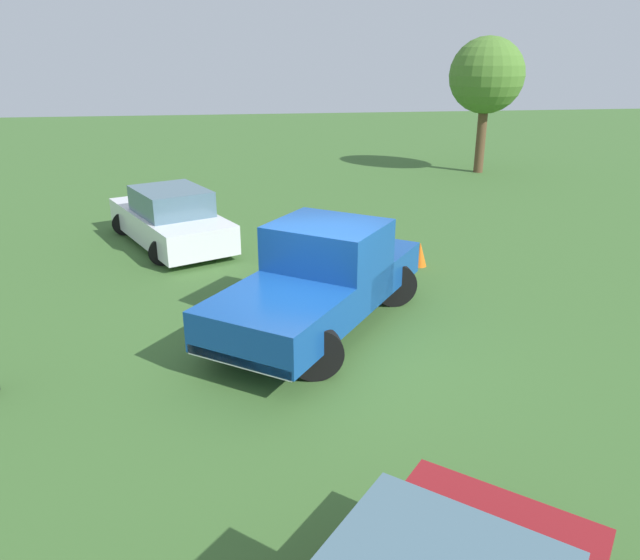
{
  "coord_description": "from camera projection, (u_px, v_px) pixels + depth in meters",
  "views": [
    {
      "loc": [
        -1.31,
        -8.99,
        4.55
      ],
      "look_at": [
        0.11,
        0.6,
        0.9
      ],
      "focal_mm": 34.13,
      "sensor_mm": 36.0,
      "label": 1
    }
  ],
  "objects": [
    {
      "name": "sedan_far",
      "position": [
        170.0,
        219.0,
        15.09
      ],
      "size": [
        3.42,
        4.74,
        1.45
      ],
      "rotation": [
        0.0,
        0.0,
        2.0
      ],
      "color": "black",
      "rests_on": "ground_plane"
    },
    {
      "name": "traffic_cone",
      "position": [
        420.0,
        254.0,
        13.67
      ],
      "size": [
        0.32,
        0.32,
        0.55
      ],
      "primitive_type": "cone",
      "color": "orange",
      "rests_on": "ground_plane"
    },
    {
      "name": "ground_plane",
      "position": [
        319.0,
        343.0,
        10.11
      ],
      "size": [
        80.0,
        80.0,
        0.0
      ],
      "primitive_type": "plane",
      "color": "#3D662D"
    },
    {
      "name": "tree_back_right",
      "position": [
        487.0,
        76.0,
        23.18
      ],
      "size": [
        2.85,
        2.85,
        5.13
      ],
      "color": "brown",
      "rests_on": "ground_plane"
    },
    {
      "name": "pickup_truck",
      "position": [
        323.0,
        275.0,
        10.44
      ],
      "size": [
        4.39,
        5.06,
        1.83
      ],
      "rotation": [
        0.0,
        0.0,
        4.08
      ],
      "color": "black",
      "rests_on": "ground_plane"
    }
  ]
}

